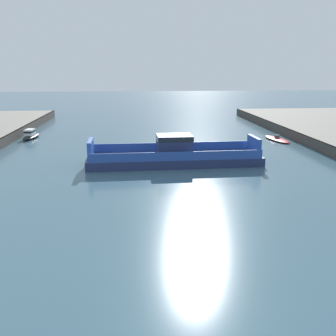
% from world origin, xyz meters
% --- Properties ---
extents(chain_ferry, '(22.10, 6.69, 3.74)m').
position_xyz_m(chain_ferry, '(1.64, 38.79, 1.12)').
color(chain_ferry, navy).
rests_on(chain_ferry, ground).
extents(moored_boat_near_left, '(3.16, 7.50, 0.91)m').
position_xyz_m(moored_boat_near_left, '(20.73, 53.55, 0.22)').
color(moored_boat_near_left, red).
rests_on(moored_boat_near_left, ground).
extents(moored_boat_near_right, '(2.36, 6.65, 1.66)m').
position_xyz_m(moored_boat_near_right, '(-21.49, 59.15, 0.61)').
color(moored_boat_near_right, black).
rests_on(moored_boat_near_right, ground).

